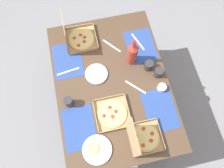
{
  "coord_description": "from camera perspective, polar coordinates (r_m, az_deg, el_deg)",
  "views": [
    {
      "loc": [
        -0.68,
        0.15,
        2.58
      ],
      "look_at": [
        0.0,
        0.0,
        0.74
      ],
      "focal_mm": 35.86,
      "sensor_mm": 36.0,
      "label": 1
    }
  ],
  "objects": [
    {
      "name": "pizza_box_edge_far",
      "position": [
        2.15,
        -8.73,
        11.65
      ],
      "size": [
        0.29,
        0.29,
        0.32
      ],
      "color": "tan",
      "rests_on": "dining_table"
    },
    {
      "name": "placemat_far_right",
      "position": [
        2.1,
        -11.23,
        5.96
      ],
      "size": [
        0.36,
        0.26,
        0.0
      ],
      "primitive_type": "cube",
      "color": "#2D4C9E",
      "rests_on": "dining_table"
    },
    {
      "name": "knife_by_far_left",
      "position": [
        2.05,
        -11.11,
        3.17
      ],
      "size": [
        0.04,
        0.21,
        0.0
      ],
      "primitive_type": "cube",
      "rotation": [
        0.0,
        0.0,
        4.84
      ],
      "color": "#B7B7BC",
      "rests_on": "dining_table"
    },
    {
      "name": "cup_dark",
      "position": [
        2.02,
        9.31,
        4.7
      ],
      "size": [
        0.08,
        0.08,
        0.09
      ],
      "primitive_type": "cylinder",
      "color": "#333338",
      "rests_on": "dining_table"
    },
    {
      "name": "condiment_bowl",
      "position": [
        1.98,
        12.57,
        -0.89
      ],
      "size": [
        0.08,
        0.08,
        0.04
      ],
      "primitive_type": "cylinder",
      "color": "white",
      "rests_on": "dining_table"
    },
    {
      "name": "dining_table",
      "position": [
        2.07,
        0.0,
        -1.05
      ],
      "size": [
        1.4,
        0.99,
        0.74
      ],
      "color": "#3F3328",
      "rests_on": "ground_plane"
    },
    {
      "name": "pizza_box_corner_left",
      "position": [
        1.88,
        0.01,
        -7.47
      ],
      "size": [
        0.28,
        0.28,
        0.04
      ],
      "color": "tan",
      "rests_on": "dining_table"
    },
    {
      "name": "placemat_far_left",
      "position": [
        1.89,
        -8.38,
        -10.96
      ],
      "size": [
        0.36,
        0.26,
        0.0
      ],
      "primitive_type": "cube",
      "color": "#2D4C9E",
      "rests_on": "dining_table"
    },
    {
      "name": "ground_plane",
      "position": [
        2.67,
        0.0,
        -5.62
      ],
      "size": [
        6.0,
        6.0,
        0.0
      ],
      "primitive_type": "plane",
      "color": "gray"
    },
    {
      "name": "soda_bottle",
      "position": [
        1.95,
        5.25,
        7.76
      ],
      "size": [
        0.09,
        0.09,
        0.32
      ],
      "color": "#B2382D",
      "rests_on": "dining_table"
    },
    {
      "name": "knife_by_near_right",
      "position": [
        1.97,
        6.0,
        -0.79
      ],
      "size": [
        0.16,
        0.16,
        0.0
      ],
      "primitive_type": "cube",
      "rotation": [
        0.0,
        0.0,
        3.91
      ],
      "color": "#B7B7BC",
      "rests_on": "dining_table"
    },
    {
      "name": "plate_near_left",
      "position": [
        2.0,
        -4.0,
        2.55
      ],
      "size": [
        0.2,
        0.2,
        0.02
      ],
      "color": "white",
      "rests_on": "dining_table"
    },
    {
      "name": "cup_clear_right",
      "position": [
        2.01,
        11.71,
        2.97
      ],
      "size": [
        0.08,
        0.08,
        0.09
      ],
      "primitive_type": "cylinder",
      "color": "#333338",
      "rests_on": "dining_table"
    },
    {
      "name": "placemat_near_left",
      "position": [
        1.94,
        12.19,
        -6.43
      ],
      "size": [
        0.36,
        0.26,
        0.0
      ],
      "primitive_type": "cube",
      "color": "#2D4C9E",
      "rests_on": "dining_table"
    },
    {
      "name": "knife_by_far_right",
      "position": [
        2.17,
        6.6,
        10.68
      ],
      "size": [
        0.2,
        0.09,
        0.0
      ],
      "primitive_type": "cube",
      "rotation": [
        0.0,
        0.0,
        0.34
      ],
      "color": "#B7B7BC",
      "rests_on": "dining_table"
    },
    {
      "name": "cup_spare",
      "position": [
        1.9,
        -10.96,
        -4.5
      ],
      "size": [
        0.07,
        0.07,
        0.11
      ],
      "primitive_type": "cylinder",
      "color": "#333338",
      "rests_on": "dining_table"
    },
    {
      "name": "pizza_box_corner_right",
      "position": [
        1.83,
        7.82,
        -13.38
      ],
      "size": [
        0.26,
        0.26,
        0.3
      ],
      "color": "tan",
      "rests_on": "dining_table"
    },
    {
      "name": "placemat_near_right",
      "position": [
        2.15,
        7.31,
        9.61
      ],
      "size": [
        0.36,
        0.26,
        0.0
      ],
      "primitive_type": "cube",
      "color": "#2D4C9E",
      "rests_on": "dining_table"
    },
    {
      "name": "knife_by_near_left",
      "position": [
        2.13,
        -0.04,
        9.69
      ],
      "size": [
        0.17,
        0.15,
        0.0
      ],
      "primitive_type": "cube",
      "rotation": [
        0.0,
        0.0,
        0.7
      ],
      "color": "#B7B7BC",
      "rests_on": "dining_table"
    },
    {
      "name": "plate_far_left",
      "position": [
        1.84,
        -3.92,
        -16.34
      ],
      "size": [
        0.24,
        0.24,
        0.03
      ],
      "color": "white",
      "rests_on": "dining_table"
    }
  ]
}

